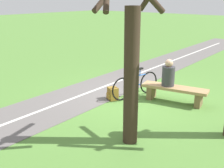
% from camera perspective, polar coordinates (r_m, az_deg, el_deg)
% --- Properties ---
extents(ground_plane, '(80.00, 80.00, 0.00)m').
position_cam_1_polar(ground_plane, '(8.58, 5.02, -2.79)').
color(ground_plane, '#548438').
extents(bench, '(1.93, 0.85, 0.47)m').
position_cam_1_polar(bench, '(8.29, 12.63, -1.47)').
color(bench, '#A88456').
rests_on(bench, ground_plane).
extents(person_seated, '(0.44, 0.44, 0.79)m').
position_cam_1_polar(person_seated, '(8.20, 11.44, 1.92)').
color(person_seated, '#38383D').
rests_on(person_seated, bench).
extents(bicycle, '(0.44, 1.77, 0.89)m').
position_cam_1_polar(bicycle, '(8.55, 4.86, -0.20)').
color(bicycle, black).
rests_on(bicycle, ground_plane).
extents(backpack, '(0.37, 0.37, 0.38)m').
position_cam_1_polar(backpack, '(8.33, 0.12, -1.98)').
color(backpack, olive).
rests_on(backpack, ground_plane).
extents(tree_near_bench, '(1.50, 1.51, 3.76)m').
position_cam_1_polar(tree_near_bench, '(5.49, 3.92, 4.45)').
color(tree_near_bench, '#38281E').
rests_on(tree_near_bench, ground_plane).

